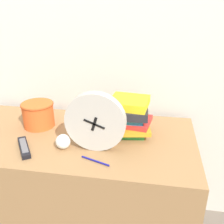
{
  "coord_description": "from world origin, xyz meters",
  "views": [
    {
      "loc": [
        0.38,
        -0.79,
        1.34
      ],
      "look_at": [
        0.2,
        0.29,
        0.85
      ],
      "focal_mm": 42.0,
      "sensor_mm": 36.0,
      "label": 1
    }
  ],
  "objects_px": {
    "tv_remote": "(24,147)",
    "pen": "(95,161)",
    "desk_clock": "(95,122)",
    "book_stack": "(128,116)",
    "crumpled_paper_ball": "(63,142)",
    "basket": "(38,114)"
  },
  "relations": [
    {
      "from": "desk_clock",
      "to": "pen",
      "type": "distance_m",
      "value": 0.17
    },
    {
      "from": "tv_remote",
      "to": "crumpled_paper_ball",
      "type": "relative_size",
      "value": 2.51
    },
    {
      "from": "desk_clock",
      "to": "pen",
      "type": "height_order",
      "value": "desk_clock"
    },
    {
      "from": "desk_clock",
      "to": "crumpled_paper_ball",
      "type": "relative_size",
      "value": 4.02
    },
    {
      "from": "desk_clock",
      "to": "basket",
      "type": "xyz_separation_m",
      "value": [
        -0.35,
        0.18,
        -0.06
      ]
    },
    {
      "from": "book_stack",
      "to": "tv_remote",
      "type": "distance_m",
      "value": 0.51
    },
    {
      "from": "basket",
      "to": "tv_remote",
      "type": "distance_m",
      "value": 0.25
    },
    {
      "from": "desk_clock",
      "to": "crumpled_paper_ball",
      "type": "distance_m",
      "value": 0.18
    },
    {
      "from": "tv_remote",
      "to": "pen",
      "type": "xyz_separation_m",
      "value": [
        0.34,
        -0.04,
        -0.01
      ]
    },
    {
      "from": "basket",
      "to": "tv_remote",
      "type": "xyz_separation_m",
      "value": [
        0.03,
        -0.24,
        -0.06
      ]
    },
    {
      "from": "desk_clock",
      "to": "crumpled_paper_ball",
      "type": "height_order",
      "value": "desk_clock"
    },
    {
      "from": "basket",
      "to": "pen",
      "type": "height_order",
      "value": "basket"
    },
    {
      "from": "desk_clock",
      "to": "book_stack",
      "type": "bearing_deg",
      "value": 54.7
    },
    {
      "from": "tv_remote",
      "to": "crumpled_paper_ball",
      "type": "height_order",
      "value": "crumpled_paper_ball"
    },
    {
      "from": "crumpled_paper_ball",
      "to": "desk_clock",
      "type": "bearing_deg",
      "value": 7.22
    },
    {
      "from": "book_stack",
      "to": "tv_remote",
      "type": "xyz_separation_m",
      "value": [
        -0.44,
        -0.23,
        -0.08
      ]
    },
    {
      "from": "basket",
      "to": "crumpled_paper_ball",
      "type": "height_order",
      "value": "basket"
    },
    {
      "from": "book_stack",
      "to": "crumpled_paper_ball",
      "type": "bearing_deg",
      "value": -144.63
    },
    {
      "from": "tv_remote",
      "to": "desk_clock",
      "type": "bearing_deg",
      "value": 10.51
    },
    {
      "from": "book_stack",
      "to": "tv_remote",
      "type": "relative_size",
      "value": 1.39
    },
    {
      "from": "crumpled_paper_ball",
      "to": "pen",
      "type": "relative_size",
      "value": 0.52
    },
    {
      "from": "desk_clock",
      "to": "book_stack",
      "type": "height_order",
      "value": "desk_clock"
    }
  ]
}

